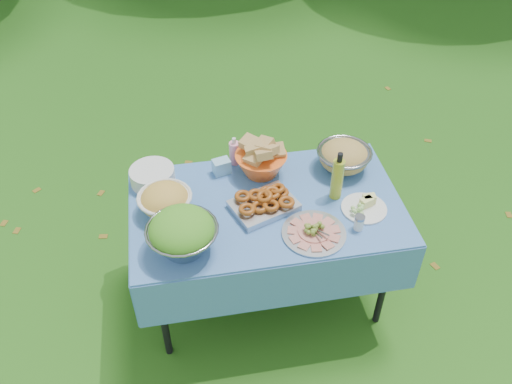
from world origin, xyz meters
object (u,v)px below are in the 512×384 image
Objects in this scene: picnic_table at (266,252)px; salad_bowl at (182,233)px; bread_bowl at (261,159)px; oil_bottle at (338,176)px; plate_stack at (152,176)px; pasta_bowl_steel at (344,156)px; charcuterie_platter at (314,229)px.

salad_bowl is (-0.46, -0.24, 0.50)m from picnic_table.
bread_bowl is 1.00× the size of oil_bottle.
picnic_table is at bearing -179.50° from oil_bottle.
plate_stack is 0.62m from bread_bowl.
picnic_table is 4.17× the size of salad_bowl.
salad_bowl is at bearing -153.35° from pasta_bowl_steel.
salad_bowl reaches higher than pasta_bowl_steel.
plate_stack reaches higher than charcuterie_platter.
pasta_bowl_steel is at bearing -3.04° from plate_stack.
salad_bowl is at bearing -76.22° from plate_stack.
salad_bowl is 1.18× the size of bread_bowl.
salad_bowl is 1.06× the size of charcuterie_platter.
oil_bottle is at bearing 0.50° from picnic_table.
charcuterie_platter is (0.79, -0.55, -0.01)m from plate_stack.
pasta_bowl_steel is at bearing 58.61° from charcuterie_platter.
pasta_bowl_steel is at bearing 64.17° from oil_bottle.
picnic_table is 5.83× the size of plate_stack.
oil_bottle is at bearing 54.08° from charcuterie_platter.
pasta_bowl_steel is 0.58m from charcuterie_platter.
picnic_table is 0.72m from pasta_bowl_steel.
salad_bowl reaches higher than bread_bowl.
plate_stack is at bearing 176.96° from pasta_bowl_steel.
plate_stack is (-0.59, 0.29, 0.43)m from picnic_table.
salad_bowl is 0.88m from oil_bottle.
plate_stack is 0.81× the size of pasta_bowl_steel.
pasta_bowl_steel reaches higher than charcuterie_platter.
pasta_bowl_steel is at bearing 25.52° from picnic_table.
bread_bowl is (0.48, 0.52, -0.02)m from salad_bowl.
pasta_bowl_steel is 1.05× the size of oil_bottle.
salad_bowl is 1.13× the size of pasta_bowl_steel.
charcuterie_platter is (0.20, -0.25, 0.42)m from picnic_table.
bread_bowl is at bearing 86.01° from picnic_table.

